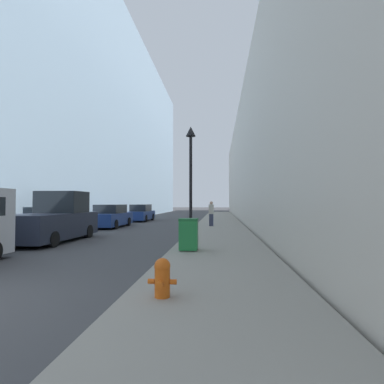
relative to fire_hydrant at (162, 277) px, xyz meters
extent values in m
cube|color=gray|center=(1.03, 16.86, -0.42)|extent=(3.54, 60.00, 0.13)
cube|color=#849EB2|center=(-14.43, 24.86, 10.42)|extent=(12.00, 60.00, 21.81)
cube|color=beige|center=(8.90, 24.86, 5.16)|extent=(12.00, 60.00, 11.29)
cylinder|color=#D15614|center=(0.00, 0.00, -0.11)|extent=(0.27, 0.27, 0.49)
sphere|color=#D15614|center=(0.00, 0.00, 0.18)|extent=(0.29, 0.29, 0.29)
cylinder|color=#D15614|center=(0.00, 0.00, 0.27)|extent=(0.08, 0.08, 0.06)
cylinder|color=#D15614|center=(0.00, -0.19, -0.09)|extent=(0.11, 0.12, 0.11)
cylinder|color=#D15614|center=(-0.20, 0.00, -0.09)|extent=(0.12, 0.09, 0.09)
cylinder|color=#D15614|center=(0.20, 0.00, -0.09)|extent=(0.12, 0.09, 0.09)
cube|color=#1E7538|center=(-0.06, 5.13, 0.17)|extent=(0.62, 0.60, 1.00)
cube|color=#16572A|center=(-0.06, 5.13, 0.71)|extent=(0.64, 0.61, 0.08)
cylinder|color=black|center=(-0.33, 5.39, -0.28)|extent=(0.05, 0.16, 0.16)
cylinder|color=black|center=(0.20, 5.39, -0.28)|extent=(0.05, 0.16, 0.16)
cylinder|color=black|center=(-0.40, 9.39, -0.23)|extent=(0.29, 0.29, 0.25)
cylinder|color=black|center=(-0.40, 9.39, 2.12)|extent=(0.15, 0.15, 4.95)
cone|color=black|center=(-0.40, 9.39, 4.84)|extent=(0.49, 0.49, 0.49)
cube|color=#232838|center=(-6.67, 7.83, 0.25)|extent=(2.18, 5.24, 1.12)
cube|color=black|center=(-6.67, 8.75, 1.33)|extent=(2.00, 1.68, 1.04)
cylinder|color=black|center=(-7.69, 9.46, -0.17)|extent=(0.24, 0.64, 0.64)
cylinder|color=black|center=(-5.65, 9.46, -0.17)|extent=(0.24, 0.64, 0.64)
cylinder|color=black|center=(-7.69, 6.21, -0.17)|extent=(0.24, 0.64, 0.64)
cylinder|color=black|center=(-5.65, 6.21, -0.17)|extent=(0.24, 0.64, 0.64)
cube|color=navy|center=(-6.81, 15.68, 0.10)|extent=(1.84, 4.79, 0.86)
cube|color=#1E2328|center=(-6.81, 15.68, 0.84)|extent=(1.62, 2.49, 0.61)
cylinder|color=black|center=(-7.66, 17.11, -0.17)|extent=(0.24, 0.64, 0.64)
cylinder|color=black|center=(-5.96, 17.11, -0.17)|extent=(0.24, 0.64, 0.64)
cylinder|color=black|center=(-7.66, 14.24, -0.17)|extent=(0.24, 0.64, 0.64)
cylinder|color=black|center=(-5.96, 14.24, -0.17)|extent=(0.24, 0.64, 0.64)
cube|color=navy|center=(-6.54, 22.98, 0.07)|extent=(1.75, 4.76, 0.78)
cube|color=#1E2328|center=(-6.54, 22.98, 0.78)|extent=(1.54, 2.48, 0.64)
cylinder|color=black|center=(-7.34, 24.41, -0.17)|extent=(0.24, 0.64, 0.64)
cylinder|color=black|center=(-5.74, 24.41, -0.17)|extent=(0.24, 0.64, 0.64)
cylinder|color=black|center=(-7.34, 21.55, -0.17)|extent=(0.24, 0.64, 0.64)
cylinder|color=black|center=(-5.74, 21.55, -0.17)|extent=(0.24, 0.64, 0.64)
cube|color=#2D3347|center=(0.43, 15.88, 0.06)|extent=(0.30, 0.21, 0.84)
cube|color=#B7B2A3|center=(0.43, 15.88, 0.82)|extent=(0.35, 0.21, 0.67)
sphere|color=tan|center=(0.43, 15.88, 1.27)|extent=(0.23, 0.23, 0.23)
camera|label=1|loc=(1.02, -5.27, 1.32)|focal=28.00mm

